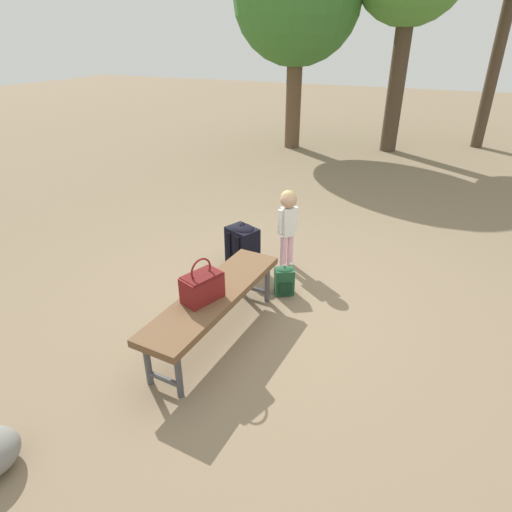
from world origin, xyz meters
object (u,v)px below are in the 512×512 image
(backpack_large, at_px, (243,245))
(backpack_small, at_px, (284,280))
(handbag, at_px, (202,286))
(child_standing, at_px, (288,217))
(park_bench, at_px, (215,298))

(backpack_large, relative_size, backpack_small, 1.75)
(handbag, xyz_separation_m, backpack_large, (1.34, 0.32, -0.30))
(handbag, bearing_deg, child_standing, -3.76)
(backpack_small, bearing_deg, child_standing, 19.13)
(park_bench, height_order, handbag, handbag)
(backpack_small, bearing_deg, handbag, 163.65)
(handbag, height_order, child_standing, child_standing)
(park_bench, bearing_deg, backpack_large, 15.95)
(backpack_large, height_order, backpack_small, backpack_large)
(park_bench, relative_size, child_standing, 1.84)
(handbag, xyz_separation_m, child_standing, (1.59, -0.10, 0.01))
(park_bench, xyz_separation_m, backpack_large, (1.21, 0.35, -0.12))
(park_bench, bearing_deg, handbag, 166.87)
(handbag, distance_m, backpack_large, 1.41)
(handbag, bearing_deg, backpack_large, 13.29)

